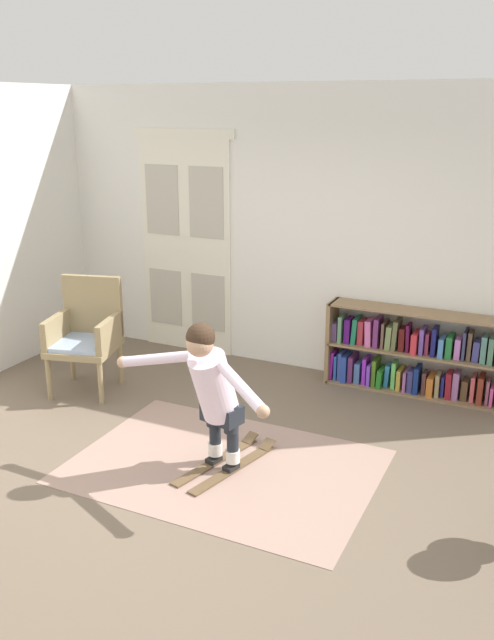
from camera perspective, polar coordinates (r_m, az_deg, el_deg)
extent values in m
plane|color=#6C5B4A|center=(5.16, -4.50, -13.73)|extent=(7.20, 7.20, 0.00)
cube|color=silver|center=(6.88, 6.08, 7.30)|extent=(6.00, 0.10, 2.90)
cube|color=silver|center=(7.66, -6.96, 6.24)|extent=(0.55, 0.04, 2.35)
cube|color=#B5AF9F|center=(7.56, -7.19, 10.05)|extent=(0.41, 0.01, 0.76)
cube|color=#B5AF9F|center=(7.78, -6.88, 1.97)|extent=(0.41, 0.01, 0.64)
cube|color=silver|center=(7.38, -3.32, 5.91)|extent=(0.55, 0.04, 2.35)
cube|color=#B5AF9F|center=(7.28, -3.47, 9.86)|extent=(0.41, 0.01, 0.76)
cube|color=#B5AF9F|center=(7.51, -3.31, 1.49)|extent=(0.41, 0.01, 0.64)
cube|color=silver|center=(7.37, -5.44, 15.44)|extent=(1.22, 0.04, 0.10)
cube|color=#A18072|center=(5.37, -1.95, -12.25)|extent=(2.32, 1.64, 0.01)
cube|color=#886B4B|center=(6.88, 7.17, -1.68)|extent=(0.04, 0.30, 0.83)
cube|color=#886B4B|center=(6.83, 13.90, -5.89)|extent=(1.71, 0.30, 0.02)
cube|color=#886B4B|center=(6.68, 14.16, -2.70)|extent=(1.71, 0.30, 0.02)
cube|color=#886B4B|center=(6.55, 14.42, 0.63)|extent=(1.71, 0.30, 0.02)
cube|color=purple|center=(6.94, 7.32, -3.72)|extent=(0.05, 0.16, 0.29)
cube|color=#2A58B1|center=(6.95, 7.69, -3.85)|extent=(0.03, 0.21, 0.25)
cube|color=#384DA3|center=(6.94, 8.06, -3.73)|extent=(0.04, 0.22, 0.29)
cube|color=#25409A|center=(6.91, 8.41, -3.94)|extent=(0.05, 0.24, 0.28)
cube|color=#5C285F|center=(6.91, 8.96, -3.97)|extent=(0.05, 0.23, 0.27)
cube|color=#4165A1|center=(6.88, 9.42, -4.35)|extent=(0.06, 0.16, 0.21)
cube|color=purple|center=(6.87, 10.04, -4.15)|extent=(0.04, 0.19, 0.27)
cube|color=#7742D2|center=(6.87, 10.42, -4.44)|extent=(0.03, 0.22, 0.22)
cube|color=#4C7B23|center=(6.87, 10.86, -4.24)|extent=(0.04, 0.22, 0.27)
cube|color=#237722|center=(6.83, 11.28, -4.75)|extent=(0.05, 0.22, 0.19)
cube|color=teal|center=(6.84, 11.83, -4.56)|extent=(0.05, 0.14, 0.23)
cube|color=#67D162|center=(6.81, 12.37, -4.50)|extent=(0.04, 0.14, 0.27)
cube|color=gold|center=(6.83, 12.85, -4.80)|extent=(0.04, 0.22, 0.20)
cube|color=#9C5A96|center=(6.80, 13.33, -4.91)|extent=(0.03, 0.23, 0.21)
cube|color=navy|center=(6.77, 13.71, -4.97)|extent=(0.05, 0.15, 0.22)
cube|color=navy|center=(6.75, 14.22, -4.86)|extent=(0.05, 0.20, 0.27)
cube|color=brown|center=(6.77, 14.80, -5.09)|extent=(0.04, 0.14, 0.22)
cube|color=#CA6C28|center=(6.76, 15.33, -5.27)|extent=(0.06, 0.24, 0.19)
cube|color=#9A8A5E|center=(6.75, 15.89, -5.22)|extent=(0.04, 0.20, 0.23)
cube|color=#2C30A1|center=(6.76, 16.27, -5.32)|extent=(0.03, 0.15, 0.20)
cube|color=maroon|center=(6.72, 16.75, -5.24)|extent=(0.06, 0.17, 0.26)
cube|color=#97639B|center=(6.71, 17.28, -5.26)|extent=(0.06, 0.15, 0.27)
cube|color=brown|center=(6.74, 17.95, -5.58)|extent=(0.06, 0.15, 0.19)
cube|color=#CC5558|center=(6.73, 18.59, -5.44)|extent=(0.04, 0.17, 0.25)
cube|color=maroon|center=(6.70, 19.18, -5.51)|extent=(0.05, 0.21, 0.27)
cube|color=#AE657E|center=(6.71, 19.71, -5.68)|extent=(0.03, 0.15, 0.24)
cube|color=#CA4791|center=(6.70, 20.02, -5.98)|extent=(0.03, 0.19, 0.19)
cube|color=#684981|center=(6.83, 7.56, -0.90)|extent=(0.05, 0.15, 0.19)
cube|color=#528860|center=(6.78, 8.05, -0.69)|extent=(0.04, 0.19, 0.27)
cube|color=#461268|center=(6.77, 8.62, -0.84)|extent=(0.06, 0.17, 0.25)
cube|color=#1B6F4E|center=(6.78, 9.26, -0.81)|extent=(0.06, 0.21, 0.26)
cube|color=#A32D3A|center=(6.77, 9.72, -0.95)|extent=(0.06, 0.17, 0.24)
cube|color=#D364A9|center=(6.73, 10.34, -1.02)|extent=(0.07, 0.18, 0.26)
cube|color=#682A68|center=(6.71, 11.02, -0.95)|extent=(0.05, 0.21, 0.29)
cube|color=brown|center=(6.71, 11.57, -1.15)|extent=(0.03, 0.22, 0.26)
cube|color=#70824F|center=(6.70, 12.05, -1.32)|extent=(0.06, 0.22, 0.24)
cube|color=#5A5E3D|center=(6.67, 12.54, -1.16)|extent=(0.06, 0.21, 0.30)
cube|color=#4F1514|center=(6.66, 13.05, -1.54)|extent=(0.06, 0.15, 0.23)
cube|color=#4D1039|center=(6.64, 13.53, -1.43)|extent=(0.04, 0.15, 0.27)
cube|color=#C42E39|center=(6.63, 14.09, -1.82)|extent=(0.05, 0.24, 0.20)
cube|color=#6847A4|center=(6.62, 14.66, -1.66)|extent=(0.04, 0.20, 0.25)
cube|color=#A43657|center=(6.64, 15.06, -1.86)|extent=(0.03, 0.15, 0.21)
cube|color=navy|center=(6.60, 15.61, -1.71)|extent=(0.04, 0.18, 0.27)
cube|color=#457CBF|center=(6.59, 16.18, -2.17)|extent=(0.05, 0.19, 0.19)
cube|color=#247035|center=(6.60, 16.80, -2.11)|extent=(0.06, 0.20, 0.21)
cube|color=#C371C9|center=(6.60, 17.45, -2.23)|extent=(0.05, 0.18, 0.20)
cube|color=#333659|center=(6.58, 17.97, -1.96)|extent=(0.03, 0.22, 0.28)
cube|color=brown|center=(6.58, 18.36, -2.04)|extent=(0.04, 0.15, 0.28)
cube|color=#3C3C7B|center=(6.58, 18.87, -2.43)|extent=(0.06, 0.17, 0.20)
cube|color=slate|center=(6.55, 19.44, -2.29)|extent=(0.05, 0.17, 0.26)
cube|color=#49765E|center=(6.55, 19.99, -2.39)|extent=(0.05, 0.19, 0.26)
cylinder|color=#96815A|center=(6.67, -16.41, -4.82)|extent=(0.06, 0.06, 0.42)
cylinder|color=#96815A|center=(6.46, -12.27, -5.24)|extent=(0.06, 0.06, 0.42)
cylinder|color=#96815A|center=(7.10, -14.55, -3.26)|extent=(0.06, 0.06, 0.42)
cylinder|color=#96815A|center=(6.90, -10.63, -3.60)|extent=(0.06, 0.06, 0.42)
cube|color=#96815A|center=(6.69, -13.61, -2.30)|extent=(0.73, 0.73, 0.06)
cube|color=#A0B6D6|center=(6.68, -13.64, -1.90)|extent=(0.66, 0.66, 0.04)
cube|color=#96815A|center=(6.82, -12.91, 1.22)|extent=(0.60, 0.21, 0.60)
cube|color=#96815A|center=(6.75, -15.81, -0.77)|extent=(0.20, 0.56, 0.28)
cube|color=#96815A|center=(6.53, -11.56, -1.07)|extent=(0.20, 0.56, 0.28)
cube|color=brown|center=(5.42, -2.68, -11.85)|extent=(0.31, 0.91, 0.01)
cube|color=brown|center=(5.69, 0.27, -9.94)|extent=(0.12, 0.13, 0.06)
cube|color=black|center=(5.39, -2.83, -11.71)|extent=(0.11, 0.14, 0.04)
cube|color=brown|center=(5.31, -1.20, -12.47)|extent=(0.31, 0.91, 0.01)
cube|color=brown|center=(5.59, 1.72, -10.48)|extent=(0.12, 0.13, 0.06)
cube|color=black|center=(5.29, -1.35, -12.33)|extent=(0.11, 0.14, 0.04)
cylinder|color=white|center=(5.36, -2.69, -10.81)|extent=(0.13, 0.13, 0.10)
cylinder|color=#1F242C|center=(5.27, -2.73, -8.90)|extent=(0.11, 0.11, 0.30)
cylinder|color=#1F242C|center=(5.21, -2.88, -7.78)|extent=(0.13, 0.13, 0.22)
cylinder|color=white|center=(5.26, -1.21, -11.42)|extent=(0.13, 0.13, 0.10)
cylinder|color=#1F242C|center=(5.16, -1.22, -9.48)|extent=(0.11, 0.11, 0.30)
cylinder|color=#1F242C|center=(5.10, -1.36, -8.35)|extent=(0.13, 0.13, 0.22)
cube|color=#1F242C|center=(5.14, -2.13, -7.86)|extent=(0.33, 0.25, 0.14)
cylinder|color=white|center=(4.98, -2.80, -5.61)|extent=(0.38, 0.49, 0.58)
sphere|color=tan|center=(4.75, -4.02, -1.96)|extent=(0.24, 0.24, 0.20)
sphere|color=#382619|center=(4.74, -3.94, -1.47)|extent=(0.25, 0.25, 0.21)
cylinder|color=white|center=(5.08, -7.69, -3.29)|extent=(0.59, 0.15, 0.20)
sphere|color=tan|center=(5.22, -10.46, -3.52)|extent=(0.11, 0.11, 0.09)
cylinder|color=white|center=(4.54, -0.48, -5.72)|extent=(0.52, 0.40, 0.20)
sphere|color=tan|center=(4.34, 1.37, -7.74)|extent=(0.11, 0.11, 0.09)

